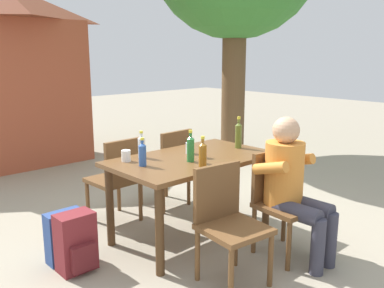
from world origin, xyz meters
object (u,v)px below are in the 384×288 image
chair_near_right (280,197)px  bottle_amber (203,155)px  cup_terracotta (203,153)px  cup_glass (190,148)px  chair_far_right (169,164)px  cup_white (126,156)px  chair_near_left (227,218)px  bottle_green (191,148)px  backpack_by_far_side (66,238)px  bottle_olive (238,135)px  bottle_blue (142,154)px  brick_kiosk (5,70)px  dining_table (192,168)px  bottle_clear (142,146)px  chair_far_left (118,176)px  backpack_by_near_side (76,243)px  person_in_white_shirt (292,181)px

chair_near_right → bottle_amber: (-0.53, 0.39, 0.39)m
cup_terracotta → cup_glass: bearing=83.7°
chair_far_right → cup_white: size_ratio=8.87×
chair_near_left → bottle_green: bottle_green is taller
cup_white → backpack_by_far_side: bearing=173.4°
chair_far_right → bottle_olive: bottle_olive is taller
chair_far_right → cup_terracotta: 0.92m
bottle_olive → cup_white: 1.15m
cup_glass → cup_terracotta: size_ratio=1.10×
bottle_blue → cup_white: size_ratio=2.43×
bottle_green → cup_white: bottle_green is taller
brick_kiosk → dining_table: bearing=-86.6°
bottle_clear → bottle_amber: size_ratio=0.91×
chair_far_right → backpack_by_far_side: 1.50m
cup_white → chair_far_right: bearing=28.0°
chair_far_left → bottle_amber: bearing=-82.8°
dining_table → brick_kiosk: 4.00m
bottle_clear → backpack_by_near_side: bearing=-169.2°
dining_table → cup_white: bearing=152.1°
chair_far_right → bottle_green: size_ratio=3.16×
dining_table → chair_near_left: bearing=-113.8°
chair_near_right → bottle_amber: size_ratio=3.25×
chair_far_left → cup_terracotta: 0.95m
bottle_blue → backpack_by_far_side: size_ratio=0.56×
bottle_blue → cup_terracotta: size_ratio=2.51×
chair_near_right → bottle_green: bottle_green is taller
chair_near_left → cup_white: size_ratio=8.87×
bottle_clear → cup_glass: 0.46m
chair_near_left → bottle_amber: (0.13, 0.39, 0.39)m
bottle_green → cup_terracotta: bearing=8.4°
person_in_white_shirt → bottle_amber: person_in_white_shirt is taller
dining_table → bottle_blue: bottle_blue is taller
backpack_by_near_side → backpack_by_far_side: 0.20m
bottle_olive → backpack_by_far_side: bearing=167.2°
bottle_blue → bottle_green: 0.42m
brick_kiosk → chair_near_right: bearing=-83.0°
dining_table → person_in_white_shirt: (0.33, -0.84, -0.00)m
bottle_clear → bottle_blue: bottle_clear is taller
bottle_olive → chair_near_left: bearing=-142.6°
backpack_by_far_side → brick_kiosk: 3.88m
backpack_by_near_side → cup_white: bearing=12.8°
dining_table → cup_terracotta: cup_terracotta is taller
bottle_blue → backpack_by_far_side: 0.93m
bottle_clear → bottle_amber: 0.64m
chair_far_right → cup_glass: bearing=-112.8°
dining_table → chair_far_left: chair_far_left is taller
chair_far_left → cup_terracotta: (0.38, -0.81, 0.32)m
dining_table → backpack_by_near_side: 1.18m
bottle_olive → bottle_amber: bottle_olive is taller
bottle_clear → cup_white: bearing=-175.8°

